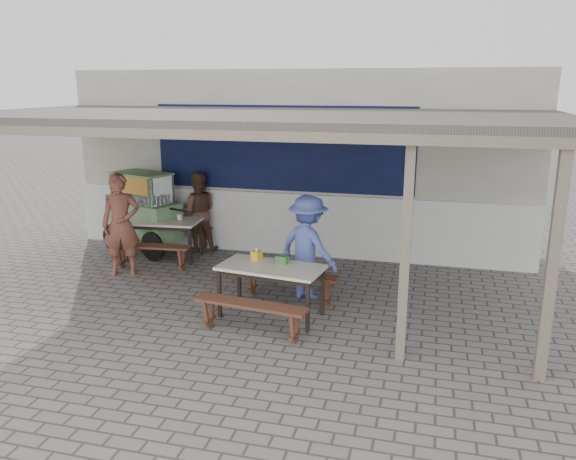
% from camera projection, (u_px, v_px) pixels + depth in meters
% --- Properties ---
extents(ground, '(60.00, 60.00, 0.00)m').
position_uv_depth(ground, '(241.00, 311.00, 8.23)').
color(ground, slate).
rests_on(ground, ground).
extents(back_wall, '(9.00, 1.28, 3.50)m').
position_uv_depth(back_wall, '(299.00, 162.00, 11.15)').
color(back_wall, beige).
rests_on(back_wall, ground).
extents(warung_roof, '(9.00, 4.21, 2.81)m').
position_uv_depth(warung_roof, '(258.00, 119.00, 8.38)').
color(warung_roof, '#4F4A44').
rests_on(warung_roof, ground).
extents(table_left, '(1.40, 0.88, 0.75)m').
position_uv_depth(table_left, '(164.00, 224.00, 10.56)').
color(table_left, silver).
rests_on(table_left, ground).
extents(bench_left_street, '(1.46, 0.41, 0.45)m').
position_uv_depth(bench_left_street, '(151.00, 251.00, 10.01)').
color(bench_left_street, brown).
rests_on(bench_left_street, ground).
extents(bench_left_wall, '(1.46, 0.41, 0.45)m').
position_uv_depth(bench_left_wall, '(177.00, 232.00, 11.27)').
color(bench_left_wall, brown).
rests_on(bench_left_wall, ground).
extents(table_right, '(1.54, 0.92, 0.75)m').
position_uv_depth(table_right, '(271.00, 271.00, 7.89)').
color(table_right, silver).
rests_on(table_right, ground).
extents(bench_right_street, '(1.58, 0.48, 0.45)m').
position_uv_depth(bench_right_street, '(250.00, 311.00, 7.37)').
color(bench_right_street, brown).
rests_on(bench_right_street, ground).
extents(bench_right_wall, '(1.58, 0.48, 0.45)m').
position_uv_depth(bench_right_wall, '(289.00, 279.00, 8.58)').
color(bench_right_wall, brown).
rests_on(bench_right_wall, ground).
extents(vendor_cart, '(2.02, 1.21, 1.58)m').
position_uv_depth(vendor_cart, '(144.00, 209.00, 10.95)').
color(vendor_cart, '#71A36C').
rests_on(vendor_cart, ground).
extents(patron_street_side, '(0.76, 0.63, 1.77)m').
position_uv_depth(patron_street_side, '(121.00, 225.00, 9.63)').
color(patron_street_side, brown).
rests_on(patron_street_side, ground).
extents(patron_wall_side, '(0.93, 0.82, 1.58)m').
position_uv_depth(patron_wall_side, '(198.00, 212.00, 11.06)').
color(patron_wall_side, brown).
rests_on(patron_wall_side, ground).
extents(patron_right_table, '(1.21, 1.02, 1.62)m').
position_uv_depth(patron_right_table, '(308.00, 247.00, 8.56)').
color(patron_right_table, '#5163B9').
rests_on(patron_right_table, ground).
extents(tissue_box, '(0.17, 0.17, 0.13)m').
position_uv_depth(tissue_box, '(257.00, 255.00, 8.14)').
color(tissue_box, gold).
rests_on(tissue_box, table_right).
extents(donation_box, '(0.18, 0.14, 0.11)m').
position_uv_depth(donation_box, '(282.00, 260.00, 7.98)').
color(donation_box, '#376F31').
rests_on(donation_box, table_right).
extents(condiment_jar, '(0.09, 0.09, 0.10)m').
position_uv_depth(condiment_jar, '(179.00, 217.00, 10.58)').
color(condiment_jar, silver).
rests_on(condiment_jar, table_left).
extents(condiment_bowl, '(0.28, 0.28, 0.05)m').
position_uv_depth(condiment_bowl, '(161.00, 217.00, 10.68)').
color(condiment_bowl, white).
rests_on(condiment_bowl, table_left).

